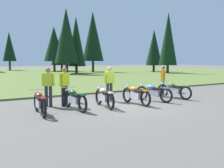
{
  "coord_description": "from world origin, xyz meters",
  "views": [
    {
      "loc": [
        -6.84,
        -9.95,
        2.02
      ],
      "look_at": [
        0.0,
        0.6,
        0.9
      ],
      "focal_mm": 44.97,
      "sensor_mm": 36.0,
      "label": 1
    }
  ],
  "objects_px": {
    "motorcycle_orange": "(136,95)",
    "motorcycle_olive": "(174,90)",
    "rider_near_row_end": "(109,82)",
    "rider_checking_bike": "(163,79)",
    "motorcycle_cream": "(104,97)",
    "motorcycle_british_green": "(74,99)",
    "rider_with_back_turned": "(48,84)",
    "motorcycle_red": "(40,103)",
    "rider_in_hivis_vest": "(64,84)",
    "motorcycle_sky_blue": "(153,92)"
  },
  "relations": [
    {
      "from": "motorcycle_cream",
      "to": "rider_near_row_end",
      "type": "distance_m",
      "value": 1.76
    },
    {
      "from": "motorcycle_british_green",
      "to": "motorcycle_sky_blue",
      "type": "xyz_separation_m",
      "value": [
        4.14,
        -0.0,
        0.0
      ]
    },
    {
      "from": "rider_checking_bike",
      "to": "rider_in_hivis_vest",
      "type": "bearing_deg",
      "value": -179.57
    },
    {
      "from": "motorcycle_cream",
      "to": "motorcycle_orange",
      "type": "bearing_deg",
      "value": -6.3
    },
    {
      "from": "motorcycle_orange",
      "to": "rider_near_row_end",
      "type": "relative_size",
      "value": 1.26
    },
    {
      "from": "rider_near_row_end",
      "to": "motorcycle_red",
      "type": "bearing_deg",
      "value": -160.61
    },
    {
      "from": "motorcycle_british_green",
      "to": "motorcycle_cream",
      "type": "xyz_separation_m",
      "value": [
        1.35,
        -0.08,
        0.0
      ]
    },
    {
      "from": "motorcycle_orange",
      "to": "rider_checking_bike",
      "type": "bearing_deg",
      "value": 24.55
    },
    {
      "from": "motorcycle_cream",
      "to": "rider_with_back_turned",
      "type": "distance_m",
      "value": 2.45
    },
    {
      "from": "rider_near_row_end",
      "to": "motorcycle_orange",
      "type": "bearing_deg",
      "value": -72.46
    },
    {
      "from": "motorcycle_british_green",
      "to": "motorcycle_orange",
      "type": "relative_size",
      "value": 1.0
    },
    {
      "from": "motorcycle_cream",
      "to": "motorcycle_sky_blue",
      "type": "distance_m",
      "value": 2.79
    },
    {
      "from": "motorcycle_red",
      "to": "motorcycle_sky_blue",
      "type": "xyz_separation_m",
      "value": [
        5.59,
        0.15,
        0.0
      ]
    },
    {
      "from": "motorcycle_orange",
      "to": "motorcycle_olive",
      "type": "xyz_separation_m",
      "value": [
        2.78,
        0.42,
        0.0
      ]
    },
    {
      "from": "rider_in_hivis_vest",
      "to": "motorcycle_cream",
      "type": "bearing_deg",
      "value": -39.72
    },
    {
      "from": "motorcycle_sky_blue",
      "to": "rider_checking_bike",
      "type": "relative_size",
      "value": 1.24
    },
    {
      "from": "rider_in_hivis_vest",
      "to": "rider_near_row_end",
      "type": "bearing_deg",
      "value": 4.69
    },
    {
      "from": "motorcycle_red",
      "to": "motorcycle_olive",
      "type": "bearing_deg",
      "value": 2.58
    },
    {
      "from": "motorcycle_british_green",
      "to": "rider_in_hivis_vest",
      "type": "height_order",
      "value": "rider_in_hivis_vest"
    },
    {
      "from": "rider_in_hivis_vest",
      "to": "rider_checking_bike",
      "type": "relative_size",
      "value": 1.0
    },
    {
      "from": "rider_near_row_end",
      "to": "rider_checking_bike",
      "type": "height_order",
      "value": "same"
    },
    {
      "from": "motorcycle_red",
      "to": "rider_near_row_end",
      "type": "xyz_separation_m",
      "value": [
        3.88,
        1.36,
        0.51
      ]
    },
    {
      "from": "motorcycle_red",
      "to": "rider_checking_bike",
      "type": "bearing_deg",
      "value": 9.54
    },
    {
      "from": "motorcycle_sky_blue",
      "to": "motorcycle_olive",
      "type": "distance_m",
      "value": 1.53
    },
    {
      "from": "motorcycle_british_green",
      "to": "motorcycle_olive",
      "type": "relative_size",
      "value": 1.01
    },
    {
      "from": "motorcycle_olive",
      "to": "rider_near_row_end",
      "type": "relative_size",
      "value": 1.25
    },
    {
      "from": "rider_checking_bike",
      "to": "motorcycle_red",
      "type": "bearing_deg",
      "value": -170.46
    },
    {
      "from": "motorcycle_british_green",
      "to": "motorcycle_sky_blue",
      "type": "distance_m",
      "value": 4.14
    },
    {
      "from": "motorcycle_sky_blue",
      "to": "rider_with_back_turned",
      "type": "bearing_deg",
      "value": 164.05
    },
    {
      "from": "motorcycle_orange",
      "to": "motorcycle_olive",
      "type": "height_order",
      "value": "same"
    },
    {
      "from": "motorcycle_cream",
      "to": "rider_checking_bike",
      "type": "relative_size",
      "value": 1.25
    },
    {
      "from": "motorcycle_orange",
      "to": "motorcycle_sky_blue",
      "type": "distance_m",
      "value": 1.28
    },
    {
      "from": "motorcycle_british_green",
      "to": "motorcycle_olive",
      "type": "distance_m",
      "value": 5.66
    },
    {
      "from": "motorcycle_orange",
      "to": "rider_checking_bike",
      "type": "height_order",
      "value": "rider_checking_bike"
    },
    {
      "from": "motorcycle_cream",
      "to": "rider_in_hivis_vest",
      "type": "bearing_deg",
      "value": 140.28
    },
    {
      "from": "rider_in_hivis_vest",
      "to": "motorcycle_british_green",
      "type": "bearing_deg",
      "value": -91.47
    },
    {
      "from": "rider_in_hivis_vest",
      "to": "rider_with_back_turned",
      "type": "height_order",
      "value": "same"
    },
    {
      "from": "motorcycle_sky_blue",
      "to": "motorcycle_red",
      "type": "bearing_deg",
      "value": -178.5
    },
    {
      "from": "rider_with_back_turned",
      "to": "motorcycle_olive",
      "type": "bearing_deg",
      "value": -10.67
    },
    {
      "from": "motorcycle_british_green",
      "to": "motorcycle_red",
      "type": "bearing_deg",
      "value": -174.08
    },
    {
      "from": "rider_checking_bike",
      "to": "motorcycle_orange",
      "type": "bearing_deg",
      "value": -155.45
    },
    {
      "from": "rider_near_row_end",
      "to": "rider_with_back_turned",
      "type": "bearing_deg",
      "value": 177.51
    },
    {
      "from": "motorcycle_orange",
      "to": "motorcycle_olive",
      "type": "bearing_deg",
      "value": 8.58
    },
    {
      "from": "motorcycle_red",
      "to": "motorcycle_orange",
      "type": "distance_m",
      "value": 4.34
    },
    {
      "from": "motorcycle_red",
      "to": "motorcycle_british_green",
      "type": "height_order",
      "value": "same"
    },
    {
      "from": "motorcycle_cream",
      "to": "rider_in_hivis_vest",
      "type": "relative_size",
      "value": 1.25
    },
    {
      "from": "motorcycle_olive",
      "to": "rider_checking_bike",
      "type": "distance_m",
      "value": 1.03
    },
    {
      "from": "motorcycle_british_green",
      "to": "rider_in_hivis_vest",
      "type": "bearing_deg",
      "value": 88.53
    },
    {
      "from": "rider_checking_bike",
      "to": "rider_near_row_end",
      "type": "bearing_deg",
      "value": 177.36
    },
    {
      "from": "motorcycle_cream",
      "to": "motorcycle_olive",
      "type": "height_order",
      "value": "same"
    }
  ]
}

